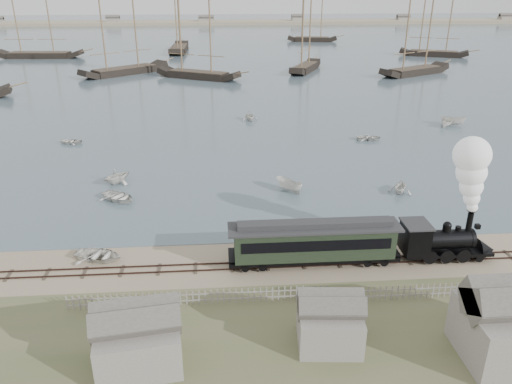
{
  "coord_description": "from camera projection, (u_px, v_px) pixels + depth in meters",
  "views": [
    {
      "loc": [
        -4.72,
        -37.73,
        21.9
      ],
      "look_at": [
        -1.42,
        5.51,
        3.5
      ],
      "focal_mm": 35.0,
      "sensor_mm": 36.0,
      "label": 1
    }
  ],
  "objects": [
    {
      "name": "shed_left",
      "position": [
        141.0,
        364.0,
        30.88
      ],
      "size": [
        5.0,
        4.0,
        4.1
      ],
      "primitive_type": null,
      "color": "slate",
      "rests_on": "ground"
    },
    {
      "name": "schooner_1",
      "position": [
        121.0,
        33.0,
        122.64
      ],
      "size": [
        21.39,
        19.34,
        20.0
      ],
      "primitive_type": null,
      "rotation": [
        0.0,
        0.0,
        0.71
      ],
      "color": "black",
      "rests_on": "harbor_water"
    },
    {
      "name": "shed_right",
      "position": [
        506.0,
        356.0,
        31.58
      ],
      "size": [
        6.0,
        5.0,
        5.1
      ],
      "primitive_type": null,
      "color": "slate",
      "rests_on": "ground"
    },
    {
      "name": "schooner_3",
      "position": [
        307.0,
        31.0,
        126.75
      ],
      "size": [
        11.53,
        18.13,
        20.0
      ],
      "primitive_type": null,
      "rotation": [
        0.0,
        0.0,
        1.13
      ],
      "color": "black",
      "rests_on": "harbor_water"
    },
    {
      "name": "picket_fence_west",
      "position": [
        200.0,
        304.0,
        36.64
      ],
      "size": [
        19.0,
        0.1,
        1.2
      ],
      "primitive_type": null,
      "color": "slate",
      "rests_on": "ground"
    },
    {
      "name": "rowboat_1",
      "position": [
        117.0,
        176.0,
        58.03
      ],
      "size": [
        4.58,
        4.6,
        1.84
      ],
      "primitive_type": "imported",
      "rotation": [
        0.0,
        0.0,
        2.33
      ],
      "color": "silver",
      "rests_on": "harbor_water"
    },
    {
      "name": "rail_track",
      "position": [
        280.0,
        265.0,
        41.66
      ],
      "size": [
        120.0,
        1.8,
        0.16
      ],
      "color": "#31201B",
      "rests_on": "ground"
    },
    {
      "name": "schooner_7",
      "position": [
        177.0,
        20.0,
        162.96
      ],
      "size": [
        6.03,
        24.17,
        20.0
      ],
      "primitive_type": null,
      "rotation": [
        0.0,
        0.0,
        1.55
      ],
      "color": "black",
      "rests_on": "harbor_water"
    },
    {
      "name": "rowboat_2",
      "position": [
        289.0,
        185.0,
        55.88
      ],
      "size": [
        3.63,
        3.45,
        1.41
      ],
      "primitive_type": "imported",
      "rotation": [
        0.0,
        0.0,
        3.87
      ],
      "color": "silver",
      "rests_on": "harbor_water"
    },
    {
      "name": "schooner_5",
      "position": [
        438.0,
        23.0,
        152.46
      ],
      "size": [
        20.71,
        12.72,
        20.0
      ],
      "primitive_type": null,
      "rotation": [
        0.0,
        0.0,
        -0.42
      ],
      "color": "black",
      "rests_on": "harbor_water"
    },
    {
      "name": "rowboat_5",
      "position": [
        447.0,
        123.0,
        80.71
      ],
      "size": [
        2.95,
        3.08,
        1.2
      ],
      "primitive_type": "imported",
      "rotation": [
        0.0,
        0.0,
        2.31
      ],
      "color": "silver",
      "rests_on": "harbor_water"
    },
    {
      "name": "picket_fence_east",
      "position": [
        453.0,
        297.0,
        37.51
      ],
      "size": [
        15.0,
        0.1,
        1.2
      ],
      "primitive_type": null,
      "color": "slate",
      "rests_on": "ground"
    },
    {
      "name": "passenger_coach",
      "position": [
        314.0,
        241.0,
        41.03
      ],
      "size": [
        14.13,
        2.72,
        3.43
      ],
      "color": "black",
      "rests_on": "ground"
    },
    {
      "name": "rowboat_8",
      "position": [
        453.0,
        121.0,
        81.52
      ],
      "size": [
        2.73,
        4.27,
        1.54
      ],
      "primitive_type": "imported",
      "rotation": [
        0.0,
        0.0,
        1.23
      ],
      "color": "silver",
      "rests_on": "harbor_water"
    },
    {
      "name": "schooner_8",
      "position": [
        313.0,
        14.0,
        190.35
      ],
      "size": [
        19.45,
        7.63,
        20.0
      ],
      "primitive_type": null,
      "rotation": [
        0.0,
        0.0,
        -0.18
      ],
      "color": "black",
      "rests_on": "harbor_water"
    },
    {
      "name": "schooner_4",
      "position": [
        419.0,
        33.0,
        122.12
      ],
      "size": [
        21.26,
        14.83,
        20.0
      ],
      "primitive_type": null,
      "rotation": [
        0.0,
        0.0,
        0.51
      ],
      "color": "black",
      "rests_on": "harbor_water"
    },
    {
      "name": "ground",
      "position": [
        277.0,
        253.0,
        43.52
      ],
      "size": [
        600.0,
        600.0,
        0.0
      ],
      "primitive_type": "plane",
      "color": "tan",
      "rests_on": "ground"
    },
    {
      "name": "far_spit",
      "position": [
        225.0,
        24.0,
        272.99
      ],
      "size": [
        500.0,
        20.0,
        1.8
      ],
      "primitive_type": "cube",
      "color": "tan",
      "rests_on": "ground"
    },
    {
      "name": "harbor_water",
      "position": [
        228.0,
        40.0,
        199.55
      ],
      "size": [
        600.0,
        336.0,
        0.06
      ],
      "primitive_type": "cube",
      "color": "#40515B",
      "rests_on": "ground"
    },
    {
      "name": "rowboat_0",
      "position": [
        118.0,
        197.0,
        53.58
      ],
      "size": [
        5.04,
        5.26,
        0.89
      ],
      "primitive_type": "imported",
      "rotation": [
        0.0,
        0.0,
        0.91
      ],
      "color": "silver",
      "rests_on": "harbor_water"
    },
    {
      "name": "locomotive",
      "position": [
        463.0,
        208.0,
        40.89
      ],
      "size": [
        8.24,
        3.08,
        10.28
      ],
      "color": "black",
      "rests_on": "ground"
    },
    {
      "name": "shed_mid",
      "position": [
        328.0,
        344.0,
        32.64
      ],
      "size": [
        4.0,
        3.5,
        3.6
      ],
      "primitive_type": null,
      "color": "slate",
      "rests_on": "ground"
    },
    {
      "name": "beached_dinghy",
      "position": [
        99.0,
        255.0,
        42.32
      ],
      "size": [
        4.0,
        4.81,
        0.86
      ],
      "primitive_type": "imported",
      "rotation": [
        0.0,
        0.0,
        1.29
      ],
      "color": "silver",
      "rests_on": "ground"
    },
    {
      "name": "rowboat_3",
      "position": [
        369.0,
        138.0,
        74.03
      ],
      "size": [
        3.21,
        4.09,
        0.77
      ],
      "primitive_type": "imported",
      "rotation": [
        0.0,
        0.0,
        1.41
      ],
      "color": "silver",
      "rests_on": "harbor_water"
    },
    {
      "name": "rowboat_4",
      "position": [
        401.0,
        186.0,
        55.43
      ],
      "size": [
        3.87,
        3.72,
        1.57
      ],
      "primitive_type": "imported",
      "rotation": [
        0.0,
        0.0,
        5.76
      ],
      "color": "silver",
      "rests_on": "harbor_water"
    },
    {
      "name": "rowboat_6",
      "position": [
        70.0,
        141.0,
        72.45
      ],
      "size": [
        2.9,
        3.66,
        0.68
      ],
      "primitive_type": "imported",
      "rotation": [
        0.0,
        0.0,
        4.53
      ],
      "color": "silver",
      "rests_on": "harbor_water"
    },
    {
      "name": "rowboat_7",
      "position": [
        249.0,
        116.0,
        84.3
      ],
      "size": [
        3.82,
        3.55,
        1.65
      ],
      "primitive_type": "imported",
      "rotation": [
        0.0,
        0.0,
        0.32
      ],
      "color": "silver",
      "rests_on": "harbor_water"
    },
    {
      "name": "schooner_2",
      "position": [
        197.0,
        35.0,
        117.08
      ],
      "size": [
        20.99,
        14.57,
        20.0
      ],
      "primitive_type": null,
      "rotation": [
        0.0,
        0.0,
        -0.5
      ],
      "color": "black",
      "rests_on": "harbor_water"
    },
    {
      "name": "schooner_6",
      "position": [
        34.0,
        24.0,
        149.36
      ],
      "size": [
        26.29,
        7.69,
        20.0
      ],
      "primitive_type": null,
      "rotation": [
        0.0,
        0.0,
        -0.07
      ],
      "color": "black",
      "rests_on": "harbor_water"
    }
  ]
}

